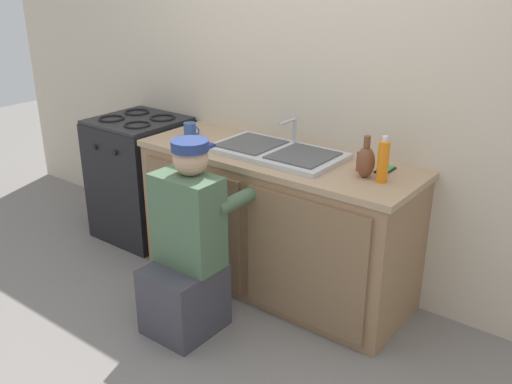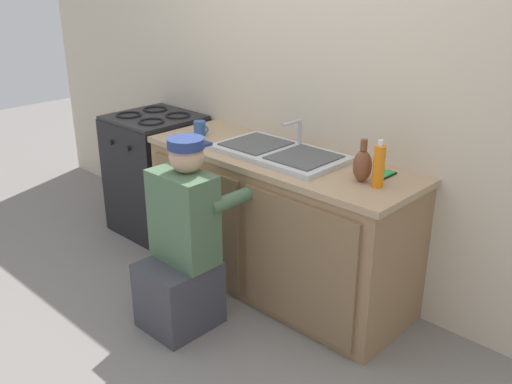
% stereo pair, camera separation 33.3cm
% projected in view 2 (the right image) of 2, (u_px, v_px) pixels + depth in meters
% --- Properties ---
extents(ground_plane, '(12.00, 12.00, 0.00)m').
position_uv_depth(ground_plane, '(245.00, 302.00, 3.54)').
color(ground_plane, gray).
extents(back_wall, '(6.00, 0.10, 2.50)m').
position_uv_depth(back_wall, '(318.00, 87.00, 3.50)').
color(back_wall, beige).
rests_on(back_wall, ground_plane).
extents(counter_cabinet, '(1.74, 0.62, 0.85)m').
position_uv_depth(counter_cabinet, '(277.00, 226.00, 3.57)').
color(counter_cabinet, '#997551').
rests_on(counter_cabinet, ground_plane).
extents(countertop, '(1.78, 0.62, 0.04)m').
position_uv_depth(countertop, '(279.00, 158.00, 3.41)').
color(countertop, tan).
rests_on(countertop, counter_cabinet).
extents(sink_double_basin, '(0.80, 0.44, 0.19)m').
position_uv_depth(sink_double_basin, '(279.00, 152.00, 3.40)').
color(sink_double_basin, silver).
rests_on(sink_double_basin, countertop).
extents(stove_range, '(0.61, 0.62, 0.92)m').
position_uv_depth(stove_range, '(157.00, 174.00, 4.36)').
color(stove_range, black).
rests_on(stove_range, ground_plane).
extents(plumber_person, '(0.42, 0.61, 1.10)m').
position_uv_depth(plumber_person, '(183.00, 251.00, 3.19)').
color(plumber_person, '#3F3F47').
rests_on(plumber_person, ground_plane).
extents(vase_decorative, '(0.10, 0.10, 0.23)m').
position_uv_depth(vase_decorative, '(362.00, 165.00, 2.97)').
color(vase_decorative, brown).
rests_on(vase_decorative, countertop).
extents(spice_bottle_red, '(0.04, 0.04, 0.10)m').
position_uv_depth(spice_bottle_red, '(359.00, 166.00, 3.08)').
color(spice_bottle_red, red).
rests_on(spice_bottle_red, countertop).
extents(cell_phone, '(0.07, 0.14, 0.01)m').
position_uv_depth(cell_phone, '(385.00, 175.00, 3.08)').
color(cell_phone, black).
rests_on(cell_phone, countertop).
extents(soap_bottle_orange, '(0.06, 0.06, 0.25)m').
position_uv_depth(soap_bottle_orange, '(379.00, 166.00, 2.89)').
color(soap_bottle_orange, orange).
rests_on(soap_bottle_orange, countertop).
extents(coffee_mug, '(0.13, 0.08, 0.09)m').
position_uv_depth(coffee_mug, '(200.00, 128.00, 3.79)').
color(coffee_mug, '#335699').
rests_on(coffee_mug, countertop).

